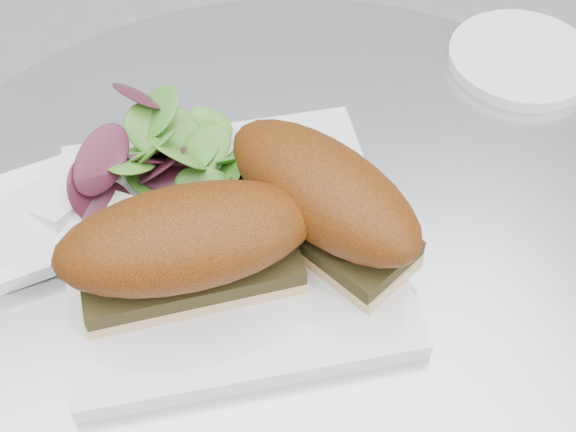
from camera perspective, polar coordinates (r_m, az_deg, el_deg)
The scene contains 7 objects.
table at distance 0.82m, azimuth 0.64°, elevation -14.13°, with size 0.70×0.70×0.73m.
plate at distance 0.62m, azimuth -4.20°, elevation -1.95°, with size 0.24×0.24×0.02m, color silver.
sandwich_left at distance 0.55m, azimuth -7.17°, elevation -2.08°, with size 0.19×0.09×0.08m.
sandwich_right at distance 0.58m, azimuth 2.49°, elevation 1.29°, with size 0.15×0.19×0.08m.
salad at distance 0.64m, azimuth -9.25°, elevation 4.06°, with size 0.13×0.13×0.05m, color #609831, non-canonical shape.
napkin at distance 0.64m, azimuth -15.51°, elevation -1.20°, with size 0.12×0.12×0.02m, color white, non-canonical shape.
saucer at distance 0.80m, azimuth 16.27°, elevation 10.70°, with size 0.14×0.14×0.01m, color silver.
Camera 1 is at (-0.12, -0.33, 1.23)m, focal length 50.00 mm.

